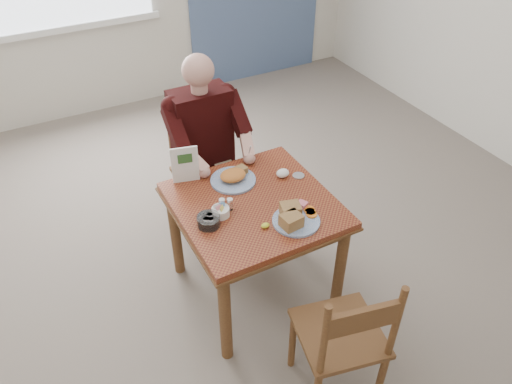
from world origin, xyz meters
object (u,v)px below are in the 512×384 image
table (254,216)px  chair_near (343,339)px  chair_far (204,170)px  diner (206,137)px  near_plate (294,217)px  far_plate (234,177)px

table → chair_near: chair_near is taller
chair_far → diner: size_ratio=0.69×
table → chair_far: 0.81m
diner → table: bearing=-90.0°
chair_near → table: bearing=92.7°
chair_far → table: bearing=-90.0°
table → diner: diner is taller
chair_near → diner: diner is taller
table → near_plate: 0.32m
chair_near → near_plate: chair_near is taller
table → far_plate: 0.28m
diner → far_plate: size_ratio=4.09×
table → chair_near: bearing=-87.3°
chair_near → near_plate: bearing=83.4°
table → far_plate: far_plate is taller
diner → near_plate: 0.97m
table → diner: 0.73m
far_plate → diner: bearing=88.2°
chair_far → chair_near: size_ratio=1.00×
table → near_plate: (0.11, -0.26, 0.14)m
table → chair_far: size_ratio=0.97×
chair_far → far_plate: 0.63m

